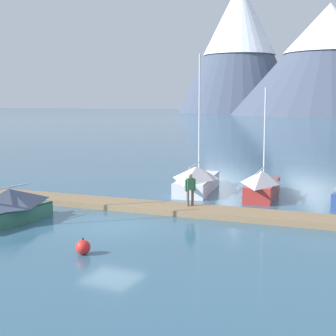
{
  "coord_description": "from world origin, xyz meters",
  "views": [
    {
      "loc": [
        12.31,
        -19.56,
        5.68
      ],
      "look_at": [
        0.0,
        6.0,
        2.0
      ],
      "focal_mm": 54.69,
      "sensor_mm": 36.0,
      "label": 1
    }
  ],
  "objects": [
    {
      "name": "sailboat_mid_dock_starboard",
      "position": [
        4.32,
        10.17,
        0.79
      ],
      "size": [
        2.36,
        6.42,
        6.53
      ],
      "color": "#B2332D",
      "rests_on": "ground"
    },
    {
      "name": "sailboat_mid_dock_port",
      "position": [
        -0.04,
        10.53,
        0.79
      ],
      "size": [
        3.28,
        7.65,
        8.69
      ],
      "color": "white",
      "rests_on": "ground"
    },
    {
      "name": "person_on_dock",
      "position": [
        2.0,
        4.5,
        1.26
      ],
      "size": [
        0.45,
        0.43,
        1.69
      ],
      "color": "brown",
      "rests_on": "dock"
    },
    {
      "name": "sailboat_second_berth",
      "position": [
        -4.76,
        -1.97,
        0.76
      ],
      "size": [
        2.16,
        5.98,
        6.32
      ],
      "color": "#336B56",
      "rests_on": "ground"
    },
    {
      "name": "mountain_central_massif",
      "position": [
        -22.77,
        213.72,
        25.02
      ],
      "size": [
        83.93,
        83.93,
        47.72
      ],
      "color": "#424C60",
      "rests_on": "ground"
    },
    {
      "name": "mooring_buoy_channel_marker",
      "position": [
        1.39,
        -4.21,
        0.28
      ],
      "size": [
        0.56,
        0.56,
        0.64
      ],
      "color": "red",
      "rests_on": "ground"
    },
    {
      "name": "dock",
      "position": [
        0.0,
        4.0,
        0.15
      ],
      "size": [
        23.47,
        3.69,
        0.3
      ],
      "color": "#846B4C",
      "rests_on": "ground"
    },
    {
      "name": "ground_plane",
      "position": [
        0.0,
        0.0,
        0.0
      ],
      "size": [
        700.0,
        700.0,
        0.0
      ],
      "primitive_type": "plane",
      "color": "#335B75"
    },
    {
      "name": "mountain_west_summit",
      "position": [
        -71.6,
        239.86,
        35.97
      ],
      "size": [
        63.42,
        63.42,
        67.17
      ],
      "color": "#424C60",
      "rests_on": "ground"
    }
  ]
}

